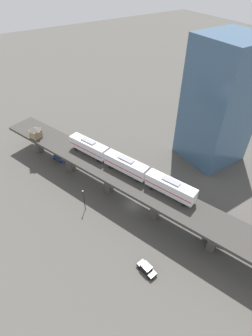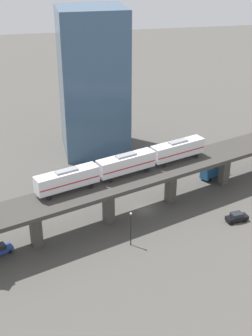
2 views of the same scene
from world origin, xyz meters
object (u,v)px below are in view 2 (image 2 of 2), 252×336
object	(u,v)px
street_car_black	(237,217)
street_lamp	(131,226)
office_tower	(93,82)
street_car_blue	(0,250)
delivery_truck	(213,170)
subway_train	(126,163)

from	to	relation	value
street_car_black	street_lamp	world-z (taller)	street_lamp
street_lamp	office_tower	size ratio (longest dim) A/B	0.19
street_car_blue	delivery_truck	distance (m)	51.82
subway_train	street_car_blue	size ratio (longest dim) A/B	7.58
street_car_blue	street_lamp	size ratio (longest dim) A/B	0.68
street_lamp	office_tower	world-z (taller)	office_tower
delivery_truck	office_tower	xyz separation A→B (m)	(-21.79, -24.41, 16.24)
street_car_black	delivery_truck	world-z (taller)	delivery_truck
street_car_black	street_lamp	size ratio (longest dim) A/B	0.66
street_car_black	street_lamp	distance (m)	22.65
office_tower	street_car_black	bearing A→B (deg)	28.40
street_car_blue	street_lamp	world-z (taller)	street_lamp
subway_train	street_car_blue	world-z (taller)	subway_train
street_lamp	subway_train	bearing A→B (deg)	172.08
delivery_truck	street_lamp	bearing A→B (deg)	-48.12
street_car_black	delivery_truck	size ratio (longest dim) A/B	0.62
street_lamp	office_tower	distance (m)	46.04
street_car_blue	street_car_black	bearing A→B (deg)	91.35
delivery_truck	office_tower	distance (m)	36.53
delivery_truck	office_tower	size ratio (longest dim) A/B	0.20
office_tower	street_lamp	bearing A→B (deg)	-0.31
subway_train	delivery_truck	bearing A→B (deg)	114.74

